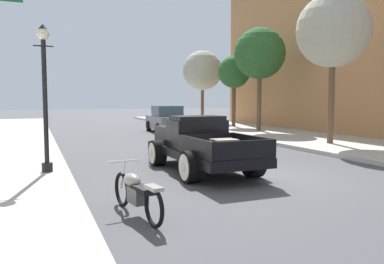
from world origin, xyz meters
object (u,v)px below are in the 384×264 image
object	(u,v)px
hotrod_truck_black	(198,144)
street_tree_farthest	(202,71)
street_lamp_near	(45,87)
street_tree_nearest	(333,31)
street_tree_second	(260,54)
street_tree_third	(234,72)
motorcycle_parked	(136,192)
car_background_grey	(167,120)

from	to	relation	value
hotrod_truck_black	street_tree_farthest	xyz separation A→B (m)	(8.42, 19.03, 3.60)
hotrod_truck_black	street_lamp_near	bearing A→B (deg)	173.63
street_tree_farthest	street_tree_nearest	bearing A→B (deg)	-93.33
street_tree_second	street_tree_farthest	world-z (taller)	street_tree_second
hotrod_truck_black	street_tree_second	size ratio (longest dim) A/B	0.80
street_tree_second	street_tree_third	xyz separation A→B (m)	(0.31, 3.80, -0.86)
motorcycle_parked	street_tree_farthest	size ratio (longest dim) A/B	0.36
hotrod_truck_black	motorcycle_parked	size ratio (longest dim) A/B	2.36
street_tree_nearest	street_tree_second	distance (m)	7.03
street_lamp_near	street_tree_farthest	bearing A→B (deg)	55.91
hotrod_truck_black	motorcycle_parked	xyz separation A→B (m)	(-2.79, -3.80, -0.31)
hotrod_truck_black	street_lamp_near	xyz separation A→B (m)	(-4.15, 0.46, 1.63)
hotrod_truck_black	street_tree_third	xyz separation A→B (m)	(8.50, 13.73, 3.15)
street_lamp_near	street_tree_farthest	size ratio (longest dim) A/B	0.66
motorcycle_parked	street_tree_farthest	distance (m)	25.73
street_lamp_near	car_background_grey	bearing A→B (deg)	58.72
motorcycle_parked	street_tree_nearest	distance (m)	13.09
car_background_grey	street_tree_farthest	xyz separation A→B (m)	(5.28, 6.57, 3.59)
street_tree_nearest	motorcycle_parked	bearing A→B (deg)	-146.69
hotrod_truck_black	motorcycle_parked	world-z (taller)	hotrod_truck_black
motorcycle_parked	street_tree_farthest	bearing A→B (deg)	63.86
street_tree_third	motorcycle_parked	bearing A→B (deg)	-122.77
street_tree_second	street_tree_farthest	size ratio (longest dim) A/B	1.06
car_background_grey	street_lamp_near	size ratio (longest dim) A/B	1.14
hotrod_truck_black	street_tree_second	bearing A→B (deg)	50.47
street_tree_third	street_tree_farthest	size ratio (longest dim) A/B	0.84
street_lamp_near	street_tree_second	size ratio (longest dim) A/B	0.62
street_tree_farthest	street_tree_third	bearing A→B (deg)	-89.05
street_tree_second	street_tree_third	size ratio (longest dim) A/B	1.26
street_tree_nearest	street_tree_second	size ratio (longest dim) A/B	1.04
motorcycle_parked	street_tree_third	bearing A→B (deg)	57.23
motorcycle_parked	car_background_grey	bearing A→B (deg)	69.97
street_tree_third	street_tree_farthest	xyz separation A→B (m)	(-0.09, 5.29, 0.46)
hotrod_truck_black	street_tree_nearest	bearing A→B (deg)	21.49
street_lamp_near	street_tree_second	bearing A→B (deg)	37.49
street_tree_third	street_tree_farthest	world-z (taller)	street_tree_farthest
car_background_grey	street_tree_third	size ratio (longest dim) A/B	0.89
car_background_grey	street_tree_farthest	distance (m)	9.16
street_lamp_near	street_tree_farthest	world-z (taller)	street_tree_farthest
car_background_grey	motorcycle_parked	bearing A→B (deg)	-110.03
car_background_grey	street_tree_farthest	bearing A→B (deg)	51.24
car_background_grey	street_tree_nearest	bearing A→B (deg)	-65.47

